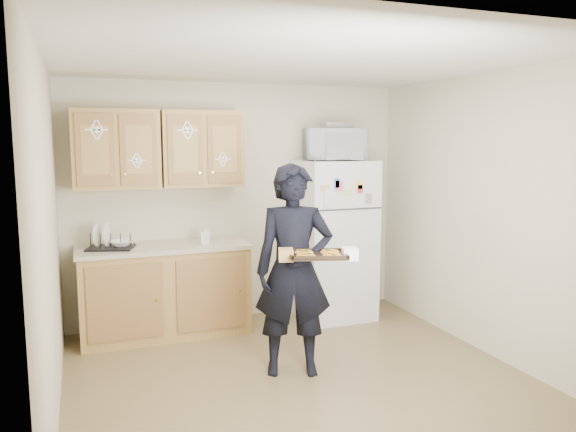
{
  "coord_description": "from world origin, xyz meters",
  "views": [
    {
      "loc": [
        -1.59,
        -3.97,
        1.92
      ],
      "look_at": [
        0.06,
        0.45,
        1.27
      ],
      "focal_mm": 35.0,
      "sensor_mm": 36.0,
      "label": 1
    }
  ],
  "objects_px": {
    "baking_tray": "(318,256)",
    "dish_rack": "(110,240)",
    "refrigerator": "(334,239)",
    "microwave": "(334,144)",
    "person": "(294,270)"
  },
  "relations": [
    {
      "from": "person",
      "to": "microwave",
      "type": "relative_size",
      "value": 2.88
    },
    {
      "from": "person",
      "to": "dish_rack",
      "type": "height_order",
      "value": "person"
    },
    {
      "from": "refrigerator",
      "to": "microwave",
      "type": "height_order",
      "value": "microwave"
    },
    {
      "from": "person",
      "to": "microwave",
      "type": "bearing_deg",
      "value": 69.48
    },
    {
      "from": "refrigerator",
      "to": "baking_tray",
      "type": "height_order",
      "value": "refrigerator"
    },
    {
      "from": "refrigerator",
      "to": "microwave",
      "type": "bearing_deg",
      "value": -121.25
    },
    {
      "from": "refrigerator",
      "to": "dish_rack",
      "type": "xyz_separation_m",
      "value": [
        -2.29,
        0.04,
        0.13
      ]
    },
    {
      "from": "person",
      "to": "microwave",
      "type": "height_order",
      "value": "microwave"
    },
    {
      "from": "refrigerator",
      "to": "baking_tray",
      "type": "relative_size",
      "value": 3.92
    },
    {
      "from": "baking_tray",
      "to": "dish_rack",
      "type": "bearing_deg",
      "value": 149.26
    },
    {
      "from": "microwave",
      "to": "dish_rack",
      "type": "height_order",
      "value": "microwave"
    },
    {
      "from": "baking_tray",
      "to": "dish_rack",
      "type": "height_order",
      "value": "dish_rack"
    },
    {
      "from": "baking_tray",
      "to": "dish_rack",
      "type": "xyz_separation_m",
      "value": [
        -1.44,
        1.57,
        -0.06
      ]
    },
    {
      "from": "baking_tray",
      "to": "microwave",
      "type": "distance_m",
      "value": 1.89
    },
    {
      "from": "microwave",
      "to": "baking_tray",
      "type": "bearing_deg",
      "value": -108.6
    }
  ]
}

